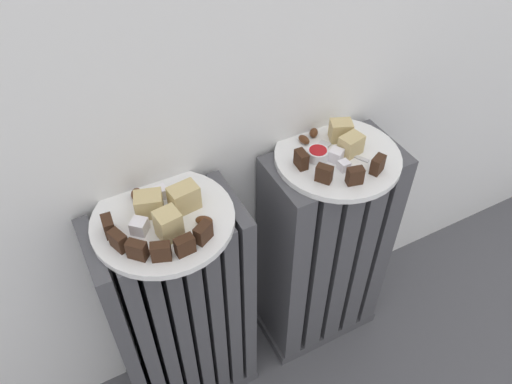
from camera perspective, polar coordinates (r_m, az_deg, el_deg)
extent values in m
cube|color=#47474C|center=(1.32, -7.21, -19.73)|extent=(0.28, 0.15, 0.03)
cube|color=#47474C|center=(1.07, -14.97, -15.37)|extent=(0.03, 0.15, 0.54)
cube|color=#47474C|center=(1.07, -13.12, -14.73)|extent=(0.03, 0.15, 0.54)
cube|color=#47474C|center=(1.07, -11.28, -14.07)|extent=(0.03, 0.15, 0.54)
cube|color=#47474C|center=(1.07, -9.46, -13.40)|extent=(0.03, 0.15, 0.54)
cube|color=#47474C|center=(1.08, -7.67, -12.72)|extent=(0.03, 0.15, 0.54)
cube|color=#47474C|center=(1.08, -5.90, -12.04)|extent=(0.03, 0.15, 0.54)
cube|color=#47474C|center=(1.09, -4.16, -11.35)|extent=(0.03, 0.15, 0.54)
cube|color=#47474C|center=(1.10, -2.45, -10.66)|extent=(0.03, 0.15, 0.54)
cube|color=#47474C|center=(1.40, 6.59, -13.74)|extent=(0.28, 0.15, 0.03)
cube|color=#47474C|center=(1.13, 2.85, -8.46)|extent=(0.04, 0.15, 0.54)
cube|color=#47474C|center=(1.15, 5.33, -7.39)|extent=(0.04, 0.15, 0.54)
cube|color=#47474C|center=(1.17, 7.71, -6.35)|extent=(0.04, 0.15, 0.54)
cube|color=#47474C|center=(1.19, 9.99, -5.34)|extent=(0.04, 0.15, 0.54)
cube|color=#47474C|center=(1.22, 12.16, -4.36)|extent=(0.04, 0.15, 0.54)
cylinder|color=white|center=(0.86, -10.46, -3.11)|extent=(0.24, 0.24, 0.01)
cylinder|color=white|center=(0.98, 9.22, 3.93)|extent=(0.24, 0.24, 0.01)
cube|color=#382114|center=(0.84, -16.34, -3.73)|extent=(0.02, 0.03, 0.03)
cube|color=#382114|center=(0.81, -15.31, -5.33)|extent=(0.03, 0.03, 0.03)
cube|color=#382114|center=(0.80, -13.31, -6.40)|extent=(0.03, 0.03, 0.03)
cube|color=#382114|center=(0.79, -10.71, -6.65)|extent=(0.03, 0.03, 0.03)
cube|color=#382114|center=(0.79, -8.07, -6.00)|extent=(0.03, 0.02, 0.03)
cube|color=#382114|center=(0.80, -5.99, -4.60)|extent=(0.03, 0.03, 0.03)
cube|color=tan|center=(0.85, -12.02, -1.35)|extent=(0.05, 0.05, 0.04)
cube|color=tan|center=(0.85, -8.14, -0.66)|extent=(0.05, 0.04, 0.05)
cube|color=tan|center=(0.81, -9.87, -3.68)|extent=(0.04, 0.04, 0.05)
cube|color=white|center=(0.84, -9.81, -2.58)|extent=(0.03, 0.03, 0.02)
cube|color=white|center=(0.83, -13.06, -3.80)|extent=(0.03, 0.03, 0.02)
cube|color=white|center=(0.88, -10.70, -0.05)|extent=(0.02, 0.02, 0.02)
ellipsoid|color=#4C2814|center=(0.89, -8.98, 0.32)|extent=(0.03, 0.03, 0.02)
ellipsoid|color=#4C2814|center=(0.83, -5.90, -3.24)|extent=(0.03, 0.03, 0.02)
ellipsoid|color=#4C2814|center=(0.89, -13.39, -0.23)|extent=(0.03, 0.03, 0.02)
cube|color=#382114|center=(0.93, 5.14, 3.69)|extent=(0.02, 0.03, 0.03)
cube|color=#382114|center=(0.90, 7.71, 2.06)|extent=(0.03, 0.03, 0.03)
cube|color=#382114|center=(0.91, 11.14, 1.80)|extent=(0.03, 0.02, 0.03)
cube|color=#382114|center=(0.94, 13.60, 3.03)|extent=(0.03, 0.03, 0.03)
cube|color=tan|center=(0.97, 10.70, 5.26)|extent=(0.05, 0.04, 0.04)
cube|color=tan|center=(1.00, 9.56, 6.88)|extent=(0.05, 0.05, 0.04)
cube|color=white|center=(0.93, 9.92, 2.95)|extent=(0.02, 0.02, 0.02)
cube|color=white|center=(0.95, 9.04, 4.13)|extent=(0.03, 0.03, 0.02)
ellipsoid|color=#4C2814|center=(1.01, 6.55, 6.68)|extent=(0.03, 0.03, 0.02)
ellipsoid|color=#4C2814|center=(0.99, 5.45, 5.93)|extent=(0.02, 0.03, 0.01)
cylinder|color=white|center=(0.95, 6.99, 4.24)|extent=(0.04, 0.04, 0.02)
cylinder|color=#B21419|center=(0.95, 7.01, 4.50)|extent=(0.03, 0.03, 0.01)
cube|color=silver|center=(0.97, 10.73, 4.15)|extent=(0.04, 0.07, 0.00)
cube|color=silver|center=(0.99, 7.73, 5.35)|extent=(0.03, 0.03, 0.00)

